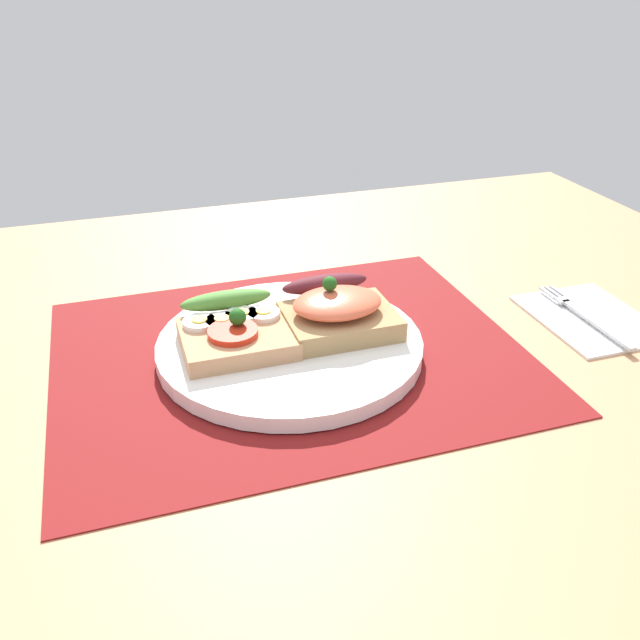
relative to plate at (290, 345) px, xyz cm
name	(u,v)px	position (x,y,z in cm)	size (l,w,h in cm)	color
ground_plane	(291,369)	(0.00, 0.00, -2.64)	(120.00, 90.00, 3.20)	tan
placemat	(290,353)	(0.00, 0.00, -0.89)	(43.79, 35.28, 0.30)	maroon
plate	(290,345)	(0.00, 0.00, 0.00)	(25.11, 25.11, 1.49)	white
sandwich_egg_tomato	(235,330)	(-5.03, 0.91, 2.11)	(10.08, 10.00, 3.94)	tan
sandwich_salmon	(337,310)	(4.90, 0.51, 2.72)	(10.46, 9.54, 5.47)	tan
napkin	(591,317)	(31.90, -2.86, -0.74)	(11.02, 13.70, 0.60)	white
fork	(582,314)	(30.93, -2.69, -0.28)	(1.62, 14.33, 0.32)	#B7B7BC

